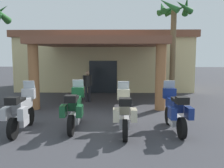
{
  "coord_description": "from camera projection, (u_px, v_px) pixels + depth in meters",
  "views": [
    {
      "loc": [
        1.26,
        -9.05,
        2.57
      ],
      "look_at": [
        0.79,
        2.26,
        1.2
      ],
      "focal_mm": 40.54,
      "sensor_mm": 36.0,
      "label": 1
    }
  ],
  "objects": [
    {
      "name": "ground_plane",
      "position": [
        88.0,
        123.0,
        9.33
      ],
      "size": [
        80.0,
        80.0,
        0.0
      ],
      "primitive_type": "plane",
      "color": "#38383D"
    },
    {
      "name": "motel_building",
      "position": [
        105.0,
        60.0,
        18.76
      ],
      "size": [
        12.4,
        11.1,
        4.07
      ],
      "rotation": [
        0.0,
        0.0,
        0.02
      ],
      "color": "beige",
      "rests_on": "ground_plane"
    },
    {
      "name": "motorcycle_silver",
      "position": [
        21.0,
        111.0,
        8.27
      ],
      "size": [
        0.72,
        2.21,
        1.61
      ],
      "rotation": [
        0.0,
        0.0,
        1.61
      ],
      "color": "black",
      "rests_on": "ground_plane"
    },
    {
      "name": "motorcycle_green",
      "position": [
        75.0,
        109.0,
        8.6
      ],
      "size": [
        0.71,
        2.21,
        1.61
      ],
      "rotation": [
        0.0,
        0.0,
        1.6
      ],
      "color": "black",
      "rests_on": "ground_plane"
    },
    {
      "name": "motorcycle_cream",
      "position": [
        124.0,
        112.0,
        8.09
      ],
      "size": [
        0.71,
        2.21,
        1.61
      ],
      "rotation": [
        0.0,
        0.0,
        1.6
      ],
      "color": "black",
      "rests_on": "ground_plane"
    },
    {
      "name": "motorcycle_blue",
      "position": [
        175.0,
        111.0,
        8.32
      ],
      "size": [
        0.73,
        2.21,
        1.61
      ],
      "rotation": [
        0.0,
        0.0,
        1.64
      ],
      "color": "black",
      "rests_on": "ground_plane"
    },
    {
      "name": "pedestrian",
      "position": [
        87.0,
        84.0,
        13.43
      ],
      "size": [
        0.46,
        0.33,
        1.66
      ],
      "rotation": [
        0.0,
        0.0,
        2.15
      ],
      "color": "black",
      "rests_on": "ground_plane"
    },
    {
      "name": "palm_tree_near_portico",
      "position": [
        174.0,
        23.0,
        14.53
      ],
      "size": [
        2.1,
        2.13,
        5.76
      ],
      "color": "brown",
      "rests_on": "ground_plane"
    }
  ]
}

